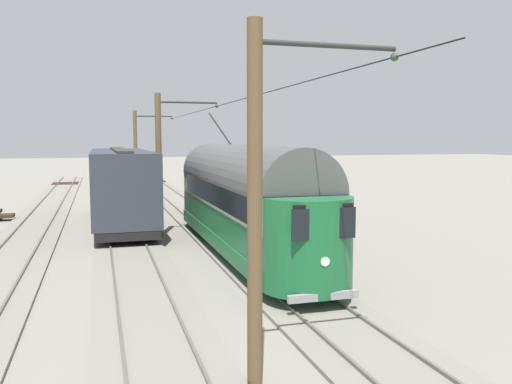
% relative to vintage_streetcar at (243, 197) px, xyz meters
% --- Properties ---
extents(ground_plane, '(220.00, 220.00, 0.00)m').
position_rel_vintage_streetcar_xyz_m(ground_plane, '(4.32, -5.35, -2.25)').
color(ground_plane, gray).
extents(track_streetcar_siding, '(2.80, 80.00, 0.18)m').
position_rel_vintage_streetcar_xyz_m(track_streetcar_siding, '(0.00, -5.67, -2.20)').
color(track_streetcar_siding, slate).
rests_on(track_streetcar_siding, ground).
extents(track_adjacent_siding, '(2.80, 80.00, 0.18)m').
position_rel_vintage_streetcar_xyz_m(track_adjacent_siding, '(4.32, -5.67, -2.20)').
color(track_adjacent_siding, slate).
rests_on(track_adjacent_siding, ground).
extents(track_third_siding, '(2.80, 80.00, 0.18)m').
position_rel_vintage_streetcar_xyz_m(track_third_siding, '(8.65, -5.67, -2.20)').
color(track_third_siding, slate).
rests_on(track_third_siding, ground).
extents(vintage_streetcar, '(2.65, 15.83, 5.67)m').
position_rel_vintage_streetcar_xyz_m(vintage_streetcar, '(0.00, 0.00, 0.00)').
color(vintage_streetcar, '#196033').
rests_on(vintage_streetcar, ground).
extents(boxcar_adjacent, '(2.96, 13.53, 3.85)m').
position_rel_vintage_streetcar_xyz_m(boxcar_adjacent, '(4.33, -8.80, -0.09)').
color(boxcar_adjacent, '#2D333D').
rests_on(boxcar_adjacent, ground).
extents(catenary_pole_foreground, '(2.97, 0.28, 6.62)m').
position_rel_vintage_streetcar_xyz_m(catenary_pole_foreground, '(2.66, -20.31, 1.22)').
color(catenary_pole_foreground, brown).
rests_on(catenary_pole_foreground, ground).
extents(catenary_pole_mid_near, '(2.97, 0.28, 6.62)m').
position_rel_vintage_streetcar_xyz_m(catenary_pole_mid_near, '(2.66, -4.68, 1.22)').
color(catenary_pole_mid_near, brown).
rests_on(catenary_pole_mid_near, ground).
extents(catenary_pole_mid_far, '(2.97, 0.28, 6.62)m').
position_rel_vintage_streetcar_xyz_m(catenary_pole_mid_far, '(2.66, 10.94, 1.22)').
color(catenary_pole_mid_far, brown).
rests_on(catenary_pole_mid_far, ground).
extents(overhead_wire_run, '(2.76, 35.25, 0.18)m').
position_rel_vintage_streetcar_xyz_m(overhead_wire_run, '(0.07, -5.42, 3.82)').
color(overhead_wire_run, black).
rests_on(overhead_wire_run, ground).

